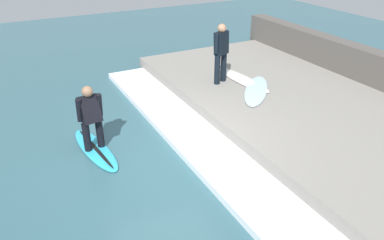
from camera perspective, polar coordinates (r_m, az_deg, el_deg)
name	(u,v)px	position (r m, az deg, el deg)	size (l,w,h in m)	color
ground_plane	(170,156)	(7.48, -3.32, -5.56)	(28.00, 28.00, 0.00)	#335B66
concrete_ledge	(304,112)	(9.15, 16.72, 1.21)	(4.40, 10.05, 0.39)	gray
back_wall	(379,77)	(10.77, 26.63, 5.82)	(0.50, 10.55, 1.23)	#544F49
wave_foam_crest	(202,145)	(7.71, 1.47, -3.80)	(1.10, 9.55, 0.14)	silver
surfboard_riding	(95,149)	(7.89, -14.52, -4.30)	(0.70, 1.99, 0.07)	#2DADD1
surfer_riding	(91,115)	(7.52, -15.20, 0.75)	(0.51, 0.43, 1.35)	black
surfer_waiting_near	(221,50)	(9.68, 4.45, 10.53)	(0.49, 0.36, 1.54)	black
surfboard_waiting_near	(243,80)	(10.12, 7.74, 6.13)	(0.58, 2.09, 0.06)	white
surfboard_spare	(256,90)	(9.50, 9.75, 4.51)	(1.73, 1.84, 0.06)	silver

